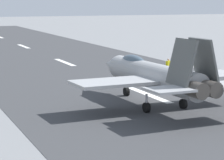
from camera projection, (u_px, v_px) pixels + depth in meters
The scene contains 5 objects.
ground_plane at pixel (152, 96), 44.37m from camera, with size 400.00×400.00×0.00m, color gray.
runway_strip at pixel (152, 96), 44.36m from camera, with size 240.00×26.00×0.02m.
fighter_jet at pixel (153, 75), 40.02m from camera, with size 16.66×13.92×5.67m.
crew_person at pixel (168, 66), 57.78m from camera, with size 0.39×0.68×1.68m.
marker_cone_far at pixel (169, 61), 67.10m from camera, with size 0.44×0.44×0.55m, color orange.
Camera 1 is at (-39.09, 19.63, 8.33)m, focal length 82.71 mm.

